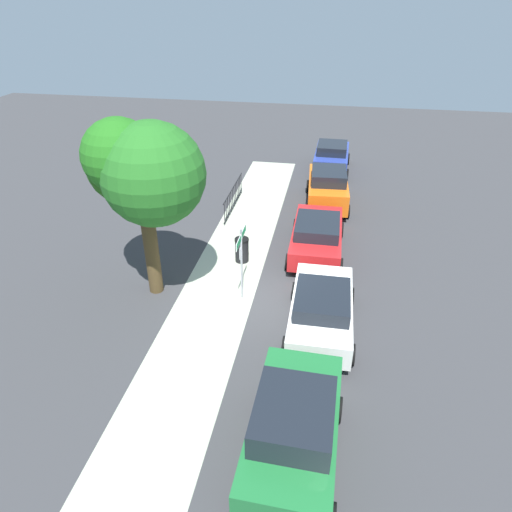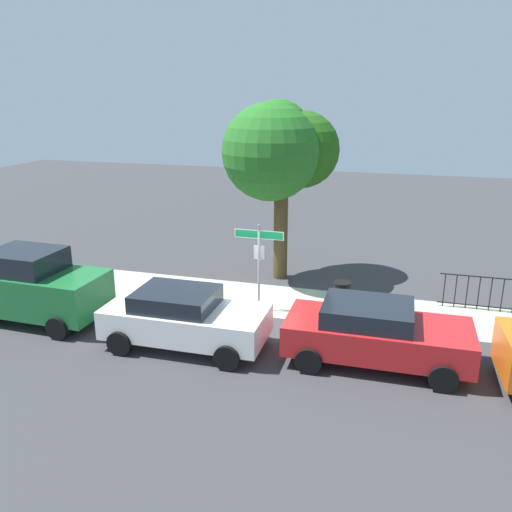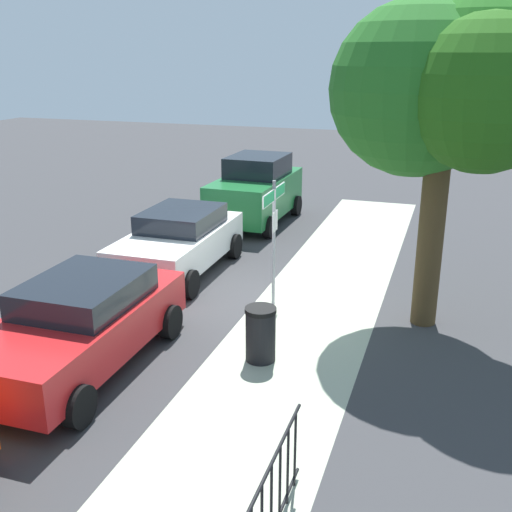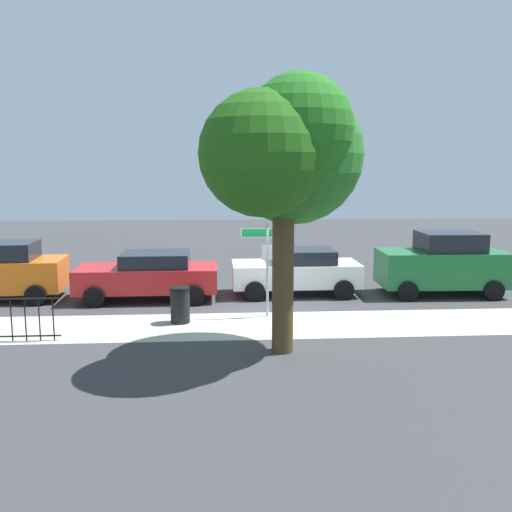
# 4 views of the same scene
# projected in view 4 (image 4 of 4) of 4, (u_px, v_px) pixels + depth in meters

# --- Properties ---
(ground_plane) EXTENTS (60.00, 60.00, 0.00)m
(ground_plane) POSITION_uv_depth(u_px,v_px,m) (265.00, 313.00, 16.19)
(ground_plane) COLOR #38383A
(sidewalk_strip) EXTENTS (24.00, 2.60, 0.00)m
(sidewalk_strip) POSITION_uv_depth(u_px,v_px,m) (194.00, 326.00, 14.78)
(sidewalk_strip) COLOR #A8AF97
(sidewalk_strip) RESTS_ON ground_plane
(street_sign) EXTENTS (1.47, 0.07, 2.67)m
(street_sign) POSITION_uv_depth(u_px,v_px,m) (267.00, 250.00, 15.51)
(street_sign) COLOR #9EA0A5
(street_sign) RESTS_ON ground_plane
(shade_tree) EXTENTS (3.69, 4.09, 6.11)m
(shade_tree) POSITION_uv_depth(u_px,v_px,m) (286.00, 151.00, 12.04)
(shade_tree) COLOR #4B3920
(shade_tree) RESTS_ON ground_plane
(car_green) EXTENTS (4.10, 2.16, 2.08)m
(car_green) POSITION_uv_depth(u_px,v_px,m) (443.00, 264.00, 18.39)
(car_green) COLOR #1D6A32
(car_green) RESTS_ON ground_plane
(car_white) EXTENTS (4.18, 2.08, 1.51)m
(car_white) POSITION_uv_depth(u_px,v_px,m) (297.00, 271.00, 18.47)
(car_white) COLOR white
(car_white) RESTS_ON ground_plane
(car_red) EXTENTS (4.42, 2.14, 1.52)m
(car_red) POSITION_uv_depth(u_px,v_px,m) (149.00, 275.00, 17.72)
(car_red) COLOR red
(car_red) RESTS_ON ground_plane
(trash_bin) EXTENTS (0.55, 0.55, 0.98)m
(trash_bin) POSITION_uv_depth(u_px,v_px,m) (180.00, 305.00, 15.07)
(trash_bin) COLOR black
(trash_bin) RESTS_ON ground_plane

